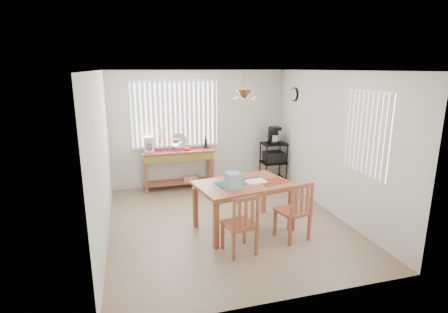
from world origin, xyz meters
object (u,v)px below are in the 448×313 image
object	(u,v)px
dining_table	(243,188)
chair_right	(294,211)
chair_left	(241,224)
cart_items	(274,135)
wire_cart	(273,158)
sideboard	(179,160)

from	to	relation	value
dining_table	chair_right	size ratio (longest dim) A/B	1.72
chair_left	chair_right	world-z (taller)	chair_right
dining_table	chair_right	xyz separation A→B (m)	(0.66, -0.58, -0.24)
chair_left	chair_right	size ratio (longest dim) A/B	0.96
cart_items	dining_table	world-z (taller)	cart_items
chair_right	dining_table	bearing A→B (deg)	138.51
wire_cart	chair_left	xyz separation A→B (m)	(-1.78, -2.98, -0.11)
wire_cart	chair_right	bearing A→B (deg)	-106.78
wire_cart	cart_items	bearing A→B (deg)	90.00
wire_cart	dining_table	bearing A→B (deg)	-124.23
cart_items	chair_left	bearing A→B (deg)	-120.82
cart_items	dining_table	xyz separation A→B (m)	(-1.50, -2.21, -0.41)
dining_table	chair_left	world-z (taller)	chair_left
chair_left	chair_right	xyz separation A→B (m)	(0.95, 0.20, 0.02)
cart_items	chair_right	bearing A→B (deg)	-106.72
wire_cart	dining_table	world-z (taller)	wire_cart
sideboard	cart_items	xyz separation A→B (m)	(2.22, -0.10, 0.46)
sideboard	wire_cart	bearing A→B (deg)	-2.96
sideboard	chair_left	size ratio (longest dim) A/B	1.69
sideboard	chair_right	bearing A→B (deg)	-64.51
chair_right	cart_items	bearing A→B (deg)	73.28
sideboard	wire_cart	world-z (taller)	wire_cart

